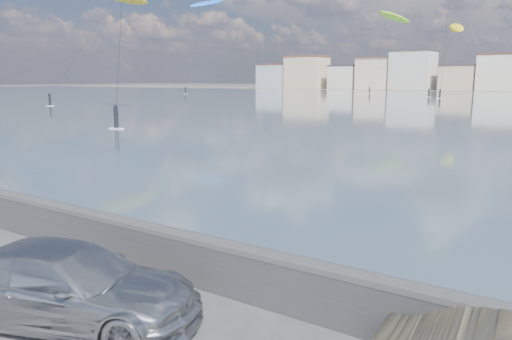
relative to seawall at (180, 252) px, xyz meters
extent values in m
plane|color=#333335|center=(0.00, -2.70, -0.58)|extent=(700.00, 700.00, 0.00)
cube|color=#28282B|center=(0.00, 0.00, -0.13)|extent=(400.00, 0.35, 0.90)
cylinder|color=#28282B|center=(0.00, 0.00, 0.32)|extent=(400.00, 0.36, 0.36)
cube|color=#9EA8B7|center=(-112.00, 183.30, 4.42)|extent=(14.00, 11.00, 10.00)
cube|color=#562D23|center=(-112.00, 183.30, 9.72)|extent=(14.28, 11.22, 0.60)
cube|color=#CCB293|center=(-96.50, 183.30, 5.92)|extent=(16.00, 12.00, 13.00)
cube|color=brown|center=(-96.50, 183.30, 12.72)|extent=(16.32, 12.24, 0.60)
cube|color=beige|center=(-79.00, 183.30, 3.92)|extent=(11.00, 10.00, 9.00)
cube|color=#2D2D33|center=(-79.00, 183.30, 8.72)|extent=(11.22, 10.20, 0.60)
cube|color=beige|center=(-66.00, 183.30, 5.17)|extent=(13.00, 11.00, 11.50)
cube|color=brown|center=(-66.00, 183.30, 11.22)|extent=(13.26, 11.22, 0.60)
cube|color=beige|center=(-51.50, 183.30, 6.42)|extent=(15.00, 12.00, 14.00)
cube|color=#383330|center=(-51.50, 183.30, 13.72)|extent=(15.30, 12.24, 0.60)
cube|color=#CCB293|center=(-35.00, 183.30, 3.67)|extent=(12.00, 10.00, 8.50)
cube|color=#383330|center=(-35.00, 183.30, 8.22)|extent=(12.24, 10.20, 0.60)
cube|color=silver|center=(-21.50, 183.30, 5.42)|extent=(14.00, 11.00, 12.00)
cube|color=#562D23|center=(-21.50, 183.30, 11.72)|extent=(14.28, 11.22, 0.60)
imported|color=#A5A8AB|center=(-0.29, -2.41, 0.08)|extent=(4.95, 3.32, 1.33)
ellipsoid|color=#8CD826|center=(-44.73, 140.63, 21.28)|extent=(9.11, 9.52, 4.81)
cube|color=white|center=(-45.68, 126.13, -0.53)|extent=(1.40, 0.42, 0.08)
cylinder|color=black|center=(-45.68, 126.13, 0.37)|extent=(0.36, 0.36, 1.70)
sphere|color=black|center=(-45.68, 126.13, 1.27)|extent=(0.28, 0.28, 0.28)
cylinder|color=black|center=(-45.20, 133.38, 11.00)|extent=(0.99, 14.53, 20.58)
ellipsoid|color=yellow|center=(-23.33, 123.71, 15.72)|extent=(6.76, 9.74, 4.29)
cube|color=white|center=(-24.96, 109.24, -0.53)|extent=(1.40, 0.42, 0.08)
cylinder|color=black|center=(-24.96, 109.24, 0.37)|extent=(0.36, 0.36, 1.70)
sphere|color=black|center=(-24.96, 109.24, 1.27)|extent=(0.28, 0.28, 0.28)
cylinder|color=black|center=(-24.15, 116.47, 8.22)|extent=(1.67, 14.50, 15.03)
cube|color=white|center=(-62.36, 38.59, -0.53)|extent=(1.40, 0.42, 0.08)
cylinder|color=black|center=(-62.36, 38.59, 0.37)|extent=(0.36, 0.36, 1.70)
sphere|color=black|center=(-62.36, 38.59, 1.27)|extent=(0.28, 0.28, 0.28)
cylinder|color=black|center=(-61.98, 45.24, 9.01)|extent=(0.79, 13.33, 16.59)
cube|color=white|center=(-20.93, 103.00, -0.53)|extent=(1.40, 0.42, 0.08)
cylinder|color=black|center=(-20.93, 103.00, 0.37)|extent=(0.36, 0.36, 1.70)
sphere|color=black|center=(-20.93, 103.00, 1.27)|extent=(0.28, 0.28, 0.28)
cylinder|color=black|center=(-21.80, 108.66, 18.31)|extent=(1.77, 11.35, 35.19)
cube|color=white|center=(-25.94, 20.42, -0.53)|extent=(1.40, 0.42, 0.08)
cylinder|color=black|center=(-25.94, 20.42, 0.37)|extent=(0.36, 0.36, 1.70)
sphere|color=black|center=(-25.94, 20.42, 1.27)|extent=(0.28, 0.28, 0.28)
ellipsoid|color=blue|center=(-86.92, 106.04, 24.44)|extent=(7.27, 10.68, 4.36)
cube|color=white|center=(-87.59, 97.08, -0.53)|extent=(1.40, 0.42, 0.08)
cylinder|color=black|center=(-87.59, 97.08, 0.37)|extent=(0.36, 0.36, 1.70)
sphere|color=black|center=(-87.59, 97.08, 1.27)|extent=(0.28, 0.28, 0.28)
cylinder|color=black|center=(-87.26, 101.56, 12.58)|extent=(0.70, 8.99, 23.73)
camera|label=1|loc=(6.74, -7.15, 3.49)|focal=35.00mm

